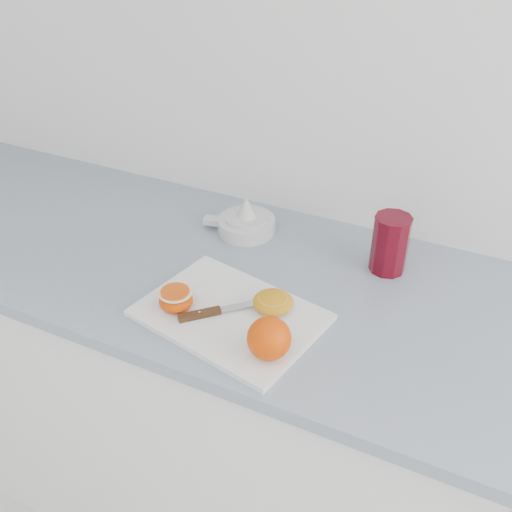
% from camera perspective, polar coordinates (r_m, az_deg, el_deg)
% --- Properties ---
extents(counter, '(2.49, 0.64, 0.89)m').
position_cam_1_polar(counter, '(1.53, 3.32, -16.40)').
color(counter, white).
rests_on(counter, ground).
extents(cutting_board, '(0.39, 0.31, 0.01)m').
position_cam_1_polar(cutting_board, '(1.14, -2.62, -5.92)').
color(cutting_board, white).
rests_on(cutting_board, counter).
extents(whole_orange, '(0.08, 0.08, 0.08)m').
position_cam_1_polar(whole_orange, '(1.01, 1.32, -8.24)').
color(whole_orange, '#E74A05').
rests_on(whole_orange, cutting_board).
extents(half_orange, '(0.07, 0.07, 0.04)m').
position_cam_1_polar(half_orange, '(1.14, -8.02, -4.32)').
color(half_orange, '#E74A05').
rests_on(half_orange, cutting_board).
extents(squeezed_shell, '(0.08, 0.08, 0.03)m').
position_cam_1_polar(squeezed_shell, '(1.13, 1.70, -4.58)').
color(squeezed_shell, orange).
rests_on(squeezed_shell, cutting_board).
extents(paring_knife, '(0.15, 0.15, 0.01)m').
position_cam_1_polar(paring_knife, '(1.12, -4.81, -5.66)').
color(paring_knife, '#4A2F16').
rests_on(paring_knife, cutting_board).
extents(citrus_juicer, '(0.18, 0.14, 0.09)m').
position_cam_1_polar(citrus_juicer, '(1.39, -1.03, 3.42)').
color(citrus_juicer, white).
rests_on(citrus_juicer, counter).
extents(red_tumbler, '(0.08, 0.08, 0.13)m').
position_cam_1_polar(red_tumbler, '(1.27, 13.23, 0.99)').
color(red_tumbler, '#5B0715').
rests_on(red_tumbler, counter).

